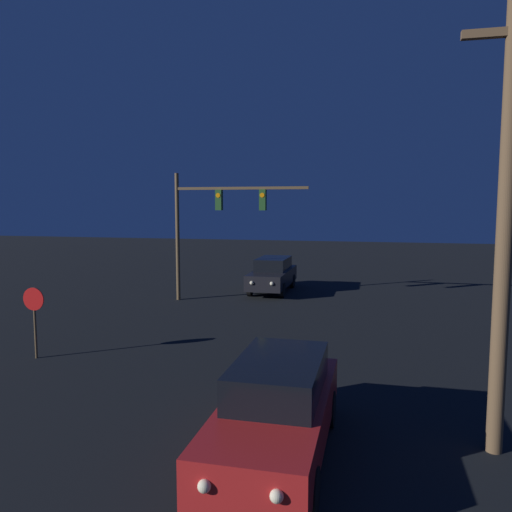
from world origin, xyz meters
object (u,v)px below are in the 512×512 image
object	(u,v)px
traffic_signal_mast	(212,215)
stop_sign	(34,310)
car_near	(277,407)
car_far	(273,274)
utility_pole	(506,218)

from	to	relation	value
traffic_signal_mast	stop_sign	xyz separation A→B (m)	(-2.25, -9.15, -2.50)
car_near	stop_sign	xyz separation A→B (m)	(-7.73, 3.87, 0.53)
car_near	traffic_signal_mast	size ratio (longest dim) A/B	0.80
car_far	utility_pole	bearing A→B (deg)	115.33
stop_sign	car_near	bearing A→B (deg)	-26.58
car_far	stop_sign	distance (m)	13.05
car_far	stop_sign	world-z (taller)	stop_sign
traffic_signal_mast	stop_sign	size ratio (longest dim) A/B	2.96
car_far	utility_pole	xyz separation A→B (m)	(7.06, -15.09, 3.26)
car_near	utility_pole	xyz separation A→B (m)	(3.72, 1.06, 3.26)
car_near	car_far	size ratio (longest dim) A/B	1.00
car_near	traffic_signal_mast	xyz separation A→B (m)	(-5.48, 13.02, 3.03)
car_near	car_far	distance (m)	16.49
car_near	car_far	bearing A→B (deg)	-78.19
traffic_signal_mast	car_far	bearing A→B (deg)	55.62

